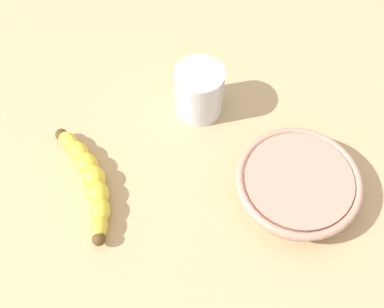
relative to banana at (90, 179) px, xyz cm
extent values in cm
cube|color=tan|center=(9.94, -6.50, -3.22)|extent=(120.00, 120.00, 3.00)
ellipsoid|color=yellow|center=(-3.78, -6.73, 0.00)|extent=(4.50, 4.48, 2.41)
ellipsoid|color=yellow|center=(-2.03, -4.78, 0.00)|extent=(4.60, 4.80, 2.76)
ellipsoid|color=yellow|center=(-0.56, -2.60, 0.00)|extent=(4.66, 4.97, 3.10)
ellipsoid|color=yellow|center=(0.60, -0.25, 0.00)|extent=(4.70, 4.96, 3.45)
ellipsoid|color=yellow|center=(1.44, 2.24, 0.00)|extent=(4.01, 4.60, 3.10)
ellipsoid|color=yellow|center=(1.94, 4.81, 0.00)|extent=(3.23, 4.25, 2.76)
ellipsoid|color=yellow|center=(2.10, 7.43, 0.00)|extent=(2.45, 3.96, 2.41)
sphere|color=#513819|center=(-5.04, -7.98, 0.00)|extent=(1.90, 1.90, 1.90)
sphere|color=#513819|center=(2.08, 9.20, 0.00)|extent=(1.90, 1.90, 1.90)
cylinder|color=silver|center=(21.40, -1.84, 2.59)|extent=(7.67, 7.67, 8.63)
cylinder|color=#AFCA8F|center=(21.40, -1.84, 2.21)|extent=(7.17, 7.17, 7.38)
cylinder|color=tan|center=(19.77, -22.56, 0.39)|extent=(15.39, 15.39, 4.23)
torus|color=tan|center=(19.77, -22.56, 1.91)|extent=(17.93, 17.93, 1.20)
camera|label=1|loc=(-13.22, -33.15, 60.34)|focal=44.02mm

